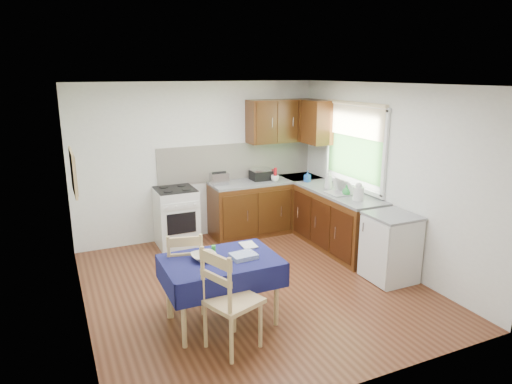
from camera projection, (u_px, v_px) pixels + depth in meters
name	position (u px, v px, depth m)	size (l,w,h in m)	color
floor	(253.00, 286.00, 5.80)	(4.20, 4.20, 0.00)	#482313
ceiling	(253.00, 84.00, 5.16)	(4.00, 4.20, 0.02)	silver
wall_back	(200.00, 161.00, 7.33)	(4.00, 0.02, 2.50)	silver
wall_front	(361.00, 251.00, 3.64)	(4.00, 0.02, 2.50)	silver
wall_left	(76.00, 211.00, 4.68)	(0.02, 4.20, 2.50)	silver
wall_right	(385.00, 176.00, 6.29)	(0.02, 4.20, 2.50)	silver
base_cabinets	(298.00, 213.00, 7.34)	(1.90, 2.30, 0.86)	#321B08
worktop_back	(266.00, 181.00, 7.58)	(1.90, 0.60, 0.04)	slate
worktop_right	(339.00, 193.00, 6.83)	(0.60, 1.70, 0.04)	slate
worktop_corner	(300.00, 177.00, 7.84)	(0.60, 0.60, 0.04)	slate
splashback	(237.00, 161.00, 7.59)	(2.70, 0.02, 0.60)	white
upper_cabinets	(292.00, 121.00, 7.53)	(1.20, 0.85, 0.70)	#321B08
stove	(176.00, 217.00, 7.06)	(0.60, 0.61, 0.92)	silver
window	(354.00, 140.00, 6.79)	(0.04, 1.48, 1.26)	#2C5A25
fridge	(391.00, 247.00, 5.89)	(0.58, 0.60, 0.89)	silver
corkboard	(73.00, 172.00, 4.86)	(0.04, 0.62, 0.47)	tan
dining_table	(221.00, 268.00, 4.82)	(1.21, 0.82, 0.73)	#101343
chair_far	(185.00, 270.00, 5.07)	(0.51, 0.51, 0.96)	tan
chair_near	(228.00, 297.00, 4.34)	(0.60, 0.60, 1.06)	tan
toaster	(219.00, 179.00, 7.22)	(0.28, 0.17, 0.21)	#B5B5B9
sandwich_press	(261.00, 174.00, 7.57)	(0.33, 0.28, 0.19)	black
sauce_bottle	(275.00, 174.00, 7.48)	(0.05, 0.05, 0.22)	red
yellow_packet	(260.00, 173.00, 7.70)	(0.13, 0.08, 0.17)	yellow
dish_rack	(343.00, 192.00, 6.72)	(0.46, 0.35, 0.22)	gray
kettle	(358.00, 192.00, 6.35)	(0.15, 0.15, 0.25)	silver
cup	(275.00, 178.00, 7.47)	(0.13, 0.13, 0.10)	white
soap_bottle_a	(328.00, 179.00, 6.98)	(0.11, 0.12, 0.30)	silver
soap_bottle_b	(307.00, 176.00, 7.42)	(0.08, 0.08, 0.18)	#1B4DA0
soap_bottle_c	(347.00, 190.00, 6.60)	(0.12, 0.12, 0.16)	#268E3B
plate_bowl	(204.00, 257.00, 4.77)	(0.26, 0.26, 0.06)	beige
book	(242.00, 246.00, 5.13)	(0.16, 0.22, 0.02)	white
spice_jar	(214.00, 250.00, 4.92)	(0.05, 0.05, 0.09)	green
tea_towel	(243.00, 256.00, 4.82)	(0.26, 0.21, 0.05)	#2A4A9C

